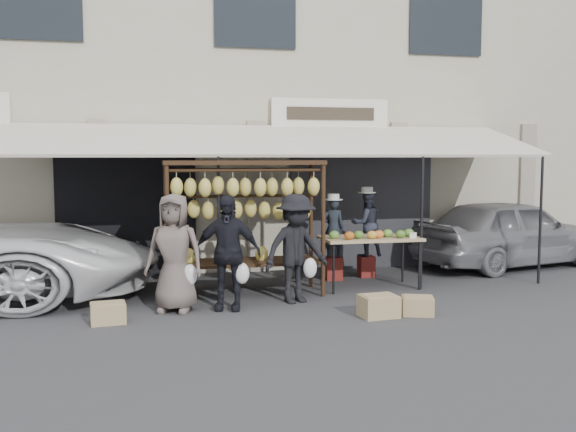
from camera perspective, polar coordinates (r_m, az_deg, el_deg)
The scene contains 16 objects.
ground_plane at distance 9.61m, azimuth 0.67°, elevation -8.53°, with size 90.00×90.00×0.00m, color #2D2D30.
shophouse at distance 15.78m, azimuth -4.75°, elevation 10.20°, with size 24.00×6.15×7.30m.
awning at distance 11.56m, azimuth -1.85°, elevation 6.67°, with size 10.00×2.35×2.92m.
banana_rack at distance 10.51m, azimuth -3.92°, elevation 1.33°, with size 2.60×0.90×2.24m.
produce_table at distance 11.24m, azimuth 7.39°, elevation -2.00°, with size 1.70×0.90×1.04m.
vendor_left at distance 11.95m, azimuth 4.04°, elevation -1.04°, with size 0.40×0.27×1.11m, color #1F252E.
vendor_right at distance 12.29m, azimuth 7.01°, elevation -0.67°, with size 0.61×0.47×1.25m, color #292E3B.
customer_left at distance 9.63m, azimuth -10.07°, elevation -3.24°, with size 0.86×0.56×1.76m, color #5F534C.
customer_mid at distance 9.66m, azimuth -5.45°, elevation -3.25°, with size 1.01×0.42×1.73m, color black.
customer_right at distance 10.06m, azimuth 0.69°, elevation -2.92°, with size 1.11×0.64×1.72m, color black.
stool_left at distance 12.06m, azimuth 4.01°, elevation -4.66°, with size 0.30×0.30×0.42m, color maroon.
stool_right at distance 12.40m, azimuth 6.96°, elevation -4.46°, with size 0.29×0.29×0.40m, color maroon.
crate_near_a at distance 9.38m, azimuth 8.06°, elevation -7.94°, with size 0.52×0.40×0.31m, color tan.
crate_near_b at distance 9.60m, azimuth 11.45°, elevation -7.83°, with size 0.45×0.34×0.27m, color tan.
crate_far at distance 9.30m, azimuth -15.70°, elevation -8.31°, with size 0.47×0.36×0.28m, color tan.
sedan at distance 14.12m, azimuth 19.15°, elevation -1.38°, with size 1.71×4.25×1.45m, color gray.
Camera 1 is at (-2.11, -9.08, 2.30)m, focal length 40.00 mm.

